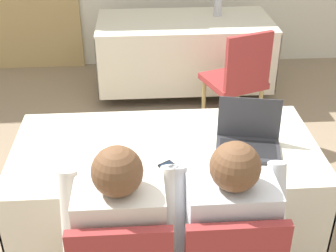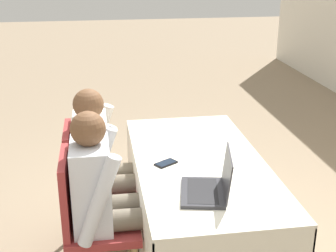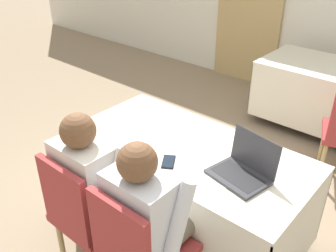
# 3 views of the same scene
# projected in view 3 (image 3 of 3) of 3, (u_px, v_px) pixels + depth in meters

# --- Properties ---
(ground_plane) EXTENTS (24.00, 24.00, 0.00)m
(ground_plane) POSITION_uv_depth(u_px,v_px,m) (186.00, 226.00, 2.87)
(ground_plane) COLOR gray
(conference_table_near) EXTENTS (1.67, 0.82, 0.72)m
(conference_table_near) POSITION_uv_depth(u_px,v_px,m) (187.00, 168.00, 2.60)
(conference_table_near) COLOR silver
(conference_table_near) RESTS_ON ground_plane
(laptop) EXTENTS (0.38, 0.33, 0.25)m
(laptop) POSITION_uv_depth(u_px,v_px,m) (243.00, 169.00, 2.21)
(laptop) COLOR #333338
(laptop) RESTS_ON conference_table_near
(cell_phone) EXTENTS (0.14, 0.16, 0.01)m
(cell_phone) POSITION_uv_depth(u_px,v_px,m) (169.00, 162.00, 2.35)
(cell_phone) COLOR black
(cell_phone) RESTS_ON conference_table_near
(paper_beside_laptop) EXTENTS (0.25, 0.32, 0.00)m
(paper_beside_laptop) POSITION_uv_depth(u_px,v_px,m) (215.00, 177.00, 2.22)
(paper_beside_laptop) COLOR white
(paper_beside_laptop) RESTS_ON conference_table_near
(chair_near_left) EXTENTS (0.44, 0.44, 0.91)m
(chair_near_left) POSITION_uv_depth(u_px,v_px,m) (85.00, 213.00, 2.28)
(chair_near_left) COLOR tan
(chair_near_left) RESTS_ON ground_plane
(chair_near_right) EXTENTS (0.44, 0.44, 0.91)m
(chair_near_right) POSITION_uv_depth(u_px,v_px,m) (138.00, 250.00, 2.02)
(chair_near_right) COLOR tan
(chair_near_right) RESTS_ON ground_plane
(person_checkered_shirt) EXTENTS (0.50, 0.52, 1.17)m
(person_checkered_shirt) POSITION_uv_depth(u_px,v_px,m) (96.00, 184.00, 2.27)
(person_checkered_shirt) COLOR #665B4C
(person_checkered_shirt) RESTS_ON ground_plane
(person_white_shirt) EXTENTS (0.50, 0.52, 1.17)m
(person_white_shirt) POSITION_uv_depth(u_px,v_px,m) (150.00, 218.00, 2.01)
(person_white_shirt) COLOR #665B4C
(person_white_shirt) RESTS_ON ground_plane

